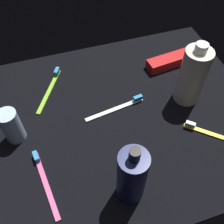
# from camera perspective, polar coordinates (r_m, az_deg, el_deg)

# --- Properties ---
(ground_plane) EXTENTS (0.84, 0.64, 0.01)m
(ground_plane) POSITION_cam_1_polar(r_m,az_deg,el_deg) (0.74, 0.00, -1.72)
(ground_plane) COLOR black
(lotion_bottle) EXTENTS (0.06, 0.06, 0.19)m
(lotion_bottle) POSITION_cam_1_polar(r_m,az_deg,el_deg) (0.56, 4.27, -13.83)
(lotion_bottle) COLOR #171E51
(lotion_bottle) RESTS_ON ground_plane
(bodywash_bottle) EXTENTS (0.07, 0.07, 0.19)m
(bodywash_bottle) POSITION_cam_1_polar(r_m,az_deg,el_deg) (0.75, 17.00, 7.51)
(bodywash_bottle) COLOR silver
(bodywash_bottle) RESTS_ON ground_plane
(deodorant_stick) EXTENTS (0.05, 0.05, 0.10)m
(deodorant_stick) POSITION_cam_1_polar(r_m,az_deg,el_deg) (0.70, -20.95, -2.87)
(deodorant_stick) COLOR silver
(deodorant_stick) RESTS_ON ground_plane
(toothbrush_yellow) EXTENTS (0.14, 0.13, 0.02)m
(toothbrush_yellow) POSITION_cam_1_polar(r_m,az_deg,el_deg) (0.75, 21.18, -4.47)
(toothbrush_yellow) COLOR yellow
(toothbrush_yellow) RESTS_ON ground_plane
(toothbrush_lime) EXTENTS (0.10, 0.16, 0.02)m
(toothbrush_lime) POSITION_cam_1_polar(r_m,az_deg,el_deg) (0.82, -13.24, 5.21)
(toothbrush_lime) COLOR #8CD133
(toothbrush_lime) RESTS_ON ground_plane
(toothbrush_white) EXTENTS (0.18, 0.04, 0.02)m
(toothbrush_white) POSITION_cam_1_polar(r_m,az_deg,el_deg) (0.75, 1.35, 1.03)
(toothbrush_white) COLOR white
(toothbrush_white) RESTS_ON ground_plane
(toothbrush_pink) EXTENTS (0.04, 0.18, 0.02)m
(toothbrush_pink) POSITION_cam_1_polar(r_m,az_deg,el_deg) (0.65, -14.48, -14.07)
(toothbrush_pink) COLOR #E55999
(toothbrush_pink) RESTS_ON ground_plane
(toothpaste_box_red) EXTENTS (0.18, 0.06, 0.03)m
(toothpaste_box_red) POSITION_cam_1_polar(r_m,az_deg,el_deg) (0.90, 13.00, 10.91)
(toothpaste_box_red) COLOR red
(toothpaste_box_red) RESTS_ON ground_plane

